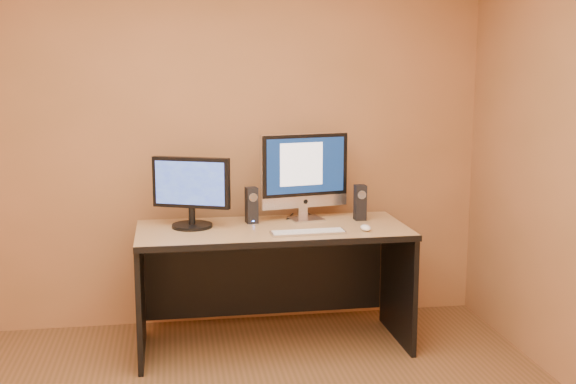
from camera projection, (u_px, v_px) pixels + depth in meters
name	position (u px, v px, depth m)	size (l,w,h in m)	color
walls	(216.00, 189.00, 3.01)	(4.00, 4.00, 2.60)	#AA6E44
desk	(273.00, 288.00, 4.64)	(1.71, 0.75, 0.79)	tan
imac	(306.00, 176.00, 4.76)	(0.61, 0.22, 0.59)	silver
second_monitor	(191.00, 193.00, 4.55)	(0.51, 0.26, 0.45)	black
speaker_left	(252.00, 205.00, 4.69)	(0.07, 0.08, 0.24)	black
speaker_right	(360.00, 203.00, 4.78)	(0.07, 0.08, 0.24)	black
keyboard	(308.00, 232.00, 4.41)	(0.46, 0.12, 0.02)	#B2B2B6
mouse	(366.00, 227.00, 4.49)	(0.06, 0.11, 0.04)	white
cable_a	(312.00, 216.00, 4.92)	(0.01, 0.01, 0.24)	black
cable_b	(290.00, 216.00, 4.90)	(0.01, 0.01, 0.19)	black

